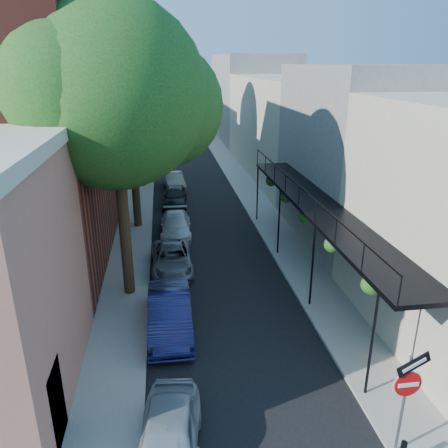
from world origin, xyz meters
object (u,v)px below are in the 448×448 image
object	(u,v)px
parked_car_b	(170,313)
parked_car_d	(176,225)
oak_near	(126,98)
parked_car_f	(174,181)
oak_mid	(137,103)
parked_car_e	(175,196)
oak_far	(142,75)
parked_car_c	(172,259)
sign_post	(407,388)
parked_car_a	(168,440)

from	to	relation	value
parked_car_b	parked_car_d	bearing A→B (deg)	86.59
oak_near	parked_car_f	world-z (taller)	oak_near
oak_mid	parked_car_f	size ratio (longest dim) A/B	2.68
parked_car_b	parked_car_e	world-z (taller)	parked_car_b
oak_mid	parked_car_b	size ratio (longest dim) A/B	2.39
oak_far	oak_near	bearing A→B (deg)	-90.04
oak_far	parked_car_f	size ratio (longest dim) A/B	3.12
parked_car_c	oak_far	bearing A→B (deg)	95.06
parked_car_d	parked_car_f	size ratio (longest dim) A/B	1.06
oak_near	parked_car_b	size ratio (longest dim) A/B	2.68
sign_post	oak_far	distance (m)	27.80
parked_car_d	parked_car_e	distance (m)	5.51
parked_car_a	parked_car_f	world-z (taller)	parked_car_a
parked_car_d	oak_near	bearing A→B (deg)	-104.14
sign_post	oak_mid	bearing A→B (deg)	110.86
sign_post	parked_car_b	bearing A→B (deg)	131.12
oak_mid	oak_far	xyz separation A→B (m)	(0.06, 9.04, 1.20)
parked_car_b	parked_car_f	world-z (taller)	parked_car_b
parked_car_a	oak_far	bearing A→B (deg)	98.98
sign_post	parked_car_e	xyz separation A→B (m)	(-4.65, 20.90, -1.39)
parked_car_f	parked_car_d	bearing A→B (deg)	-97.79
parked_car_e	oak_far	bearing A→B (deg)	112.62
parked_car_a	parked_car_c	distance (m)	10.44
parked_car_d	parked_car_c	bearing A→B (deg)	-92.70
oak_near	sign_post	bearing A→B (deg)	-54.91
parked_car_b	parked_car_d	world-z (taller)	parked_car_b
oak_far	sign_post	bearing A→B (deg)	-76.09
oak_mid	parked_car_f	distance (m)	10.26
parked_car_c	parked_car_d	distance (m)	4.36
oak_far	parked_car_a	size ratio (longest dim) A/B	3.17
oak_near	oak_far	bearing A→B (deg)	89.96
oak_mid	oak_near	bearing A→B (deg)	-89.63
parked_car_a	parked_car_b	size ratio (longest dim) A/B	0.88
sign_post	parked_car_a	distance (m)	5.72
oak_near	parked_car_a	bearing A→B (deg)	-83.35
parked_car_b	parked_car_f	xyz separation A→B (m)	(0.76, 18.88, -0.08)
oak_far	parked_car_d	distance (m)	13.43
oak_far	parked_car_a	bearing A→B (deg)	-87.77
parked_car_a	parked_car_e	bearing A→B (deg)	94.31
sign_post	parked_car_a	world-z (taller)	sign_post
oak_near	parked_car_c	distance (m)	7.66
oak_near	oak_mid	xyz separation A→B (m)	(-0.05, 7.97, -0.82)
parked_car_a	parked_car_c	world-z (taller)	parked_car_a
parked_car_b	parked_car_e	size ratio (longest dim) A/B	1.12
parked_car_f	parked_car_c	bearing A→B (deg)	-98.74
oak_near	parked_car_b	distance (m)	7.93
oak_mid	parked_car_e	xyz separation A→B (m)	(1.92, 3.65, -6.41)
parked_car_a	parked_car_c	size ratio (longest dim) A/B	0.94
oak_mid	parked_car_d	size ratio (longest dim) A/B	2.53
parked_car_c	parked_car_f	xyz separation A→B (m)	(0.54, 13.96, 0.07)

